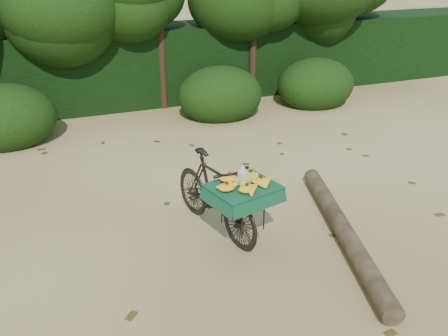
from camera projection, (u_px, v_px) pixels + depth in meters
name	position (u px, v px, depth m)	size (l,w,h in m)	color
ground	(234.00, 215.00, 6.72)	(80.00, 80.00, 0.00)	tan
vendor_bicycle	(216.00, 194.00, 6.12)	(1.03, 1.91, 1.08)	black
fallen_log	(343.00, 229.00, 6.15)	(0.24, 0.24, 3.29)	brown
hedge_backdrop	(134.00, 65.00, 11.68)	(26.00, 1.80, 1.80)	black
tree_row	(108.00, 24.00, 10.33)	(14.50, 2.00, 4.00)	black
bush_clumps	(178.00, 102.00, 10.34)	(8.80, 1.70, 0.90)	black
leaf_litter	(217.00, 195.00, 7.27)	(7.00, 7.30, 0.01)	#443112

